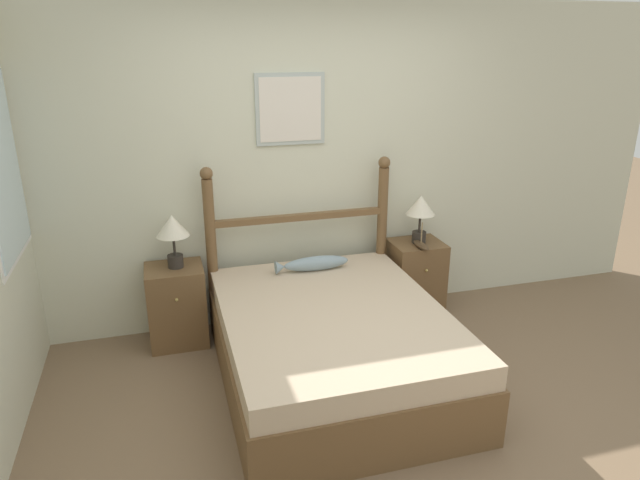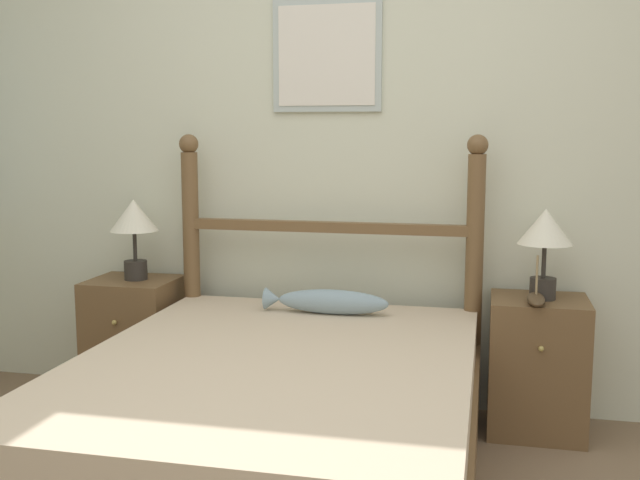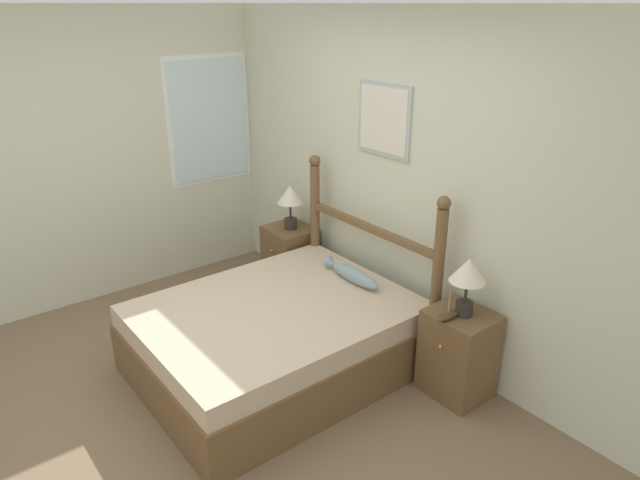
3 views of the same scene
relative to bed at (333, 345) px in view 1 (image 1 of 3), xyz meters
The scene contains 10 objects.
ground_plane 0.71m from the bed, 79.52° to the right, with size 16.00×16.00×0.00m, color #7A6047.
wall_back 1.49m from the bed, 83.82° to the left, with size 6.40×0.08×2.55m.
bed is the anchor object (origin of this frame).
headboard 1.03m from the bed, 90.00° to the left, with size 1.51×0.10×1.36m.
nightstand_left 1.31m from the bed, 140.09° to the left, with size 0.43×0.40×0.63m.
nightstand_right 1.31m from the bed, 39.91° to the left, with size 0.43×0.40×0.63m.
table_lamp_left 1.45m from the bed, 139.33° to the left, with size 0.24×0.24×0.41m.
table_lamp_right 1.47m from the bed, 39.54° to the left, with size 0.24×0.24×0.41m.
model_boat 1.27m from the bed, 36.30° to the left, with size 0.08×0.23×0.22m.
fish_pillow 0.77m from the bed, 86.15° to the left, with size 0.58×0.11×0.11m.
Camera 1 is at (-1.16, -2.64, 2.27)m, focal length 32.00 mm.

